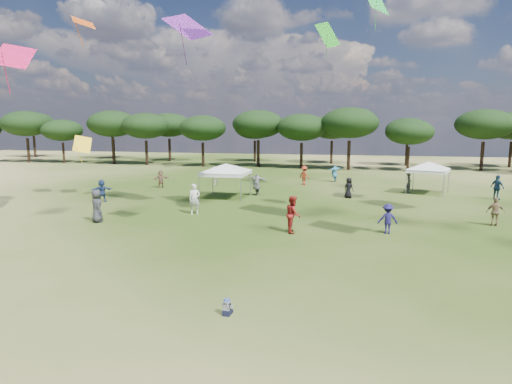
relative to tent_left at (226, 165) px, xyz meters
The scene contains 6 objects.
ground 22.19m from the tent_left, 75.26° to the right, with size 140.00×140.00×0.00m, color #364E17.
tree_line 27.44m from the tent_left, 72.95° to the left, with size 108.78×17.63×7.77m.
tent_left is the anchor object (origin of this frame).
tent_right 16.14m from the tent_left, 20.05° to the left, with size 5.59×5.59×2.87m.
toddler 20.19m from the tent_left, 73.50° to the right, with size 0.34×0.38×0.51m.
festival_crowd 4.17m from the tent_left, 10.82° to the left, with size 29.06×22.03×1.90m.
Camera 1 is at (3.43, -9.17, 5.47)m, focal length 30.00 mm.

